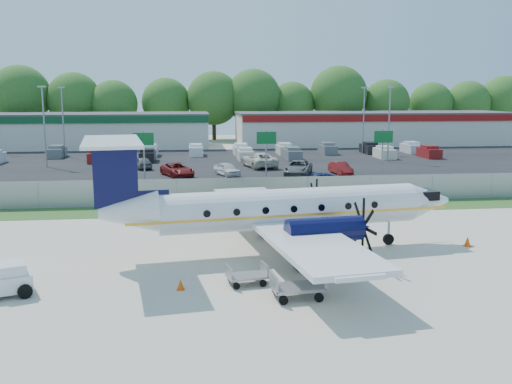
{
  "coord_description": "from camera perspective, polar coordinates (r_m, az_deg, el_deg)",
  "views": [
    {
      "loc": [
        -4.17,
        -28.4,
        8.37
      ],
      "look_at": [
        0.0,
        6.0,
        2.3
      ],
      "focal_mm": 40.0,
      "sensor_mm": 36.0,
      "label": 1
    }
  ],
  "objects": [
    {
      "name": "parked_car_c",
      "position": [
        58.18,
        -2.92,
        1.65
      ],
      "size": [
        2.93,
        4.16,
        1.32
      ],
      "primitive_type": "imported",
      "rotation": [
        0.0,
        0.0,
        0.4
      ],
      "color": "silver",
      "rests_on": "ground"
    },
    {
      "name": "sign_mid",
      "position": [
        52.03,
        1.04,
        4.69
      ],
      "size": [
        1.8,
        0.26,
        5.0
      ],
      "color": "gray",
      "rests_on": "ground"
    },
    {
      "name": "light_pole_nw",
      "position": [
        68.34,
        -20.44,
        6.68
      ],
      "size": [
        0.9,
        0.35,
        9.09
      ],
      "color": "gray",
      "rests_on": "ground"
    },
    {
      "name": "light_pole_ne",
      "position": [
        70.74,
        13.18,
        7.13
      ],
      "size": [
        0.9,
        0.35,
        9.09
      ],
      "color": "gray",
      "rests_on": "ground"
    },
    {
      "name": "light_pole_sw",
      "position": [
        78.09,
        -18.75,
        7.11
      ],
      "size": [
        0.9,
        0.35,
        9.09
      ],
      "color": "gray",
      "rests_on": "ground"
    },
    {
      "name": "parked_car_e",
      "position": [
        59.63,
        8.44,
        1.76
      ],
      "size": [
        1.82,
        4.04,
        1.29
      ],
      "primitive_type": "imported",
      "rotation": [
        0.0,
        0.0,
        0.12
      ],
      "color": "maroon",
      "rests_on": "ground"
    },
    {
      "name": "parked_car_a",
      "position": [
        57.5,
        -13.18,
        1.3
      ],
      "size": [
        2.43,
        4.24,
        1.36
      ],
      "primitive_type": "imported",
      "rotation": [
        0.0,
        0.0,
        0.22
      ],
      "color": "silver",
      "rests_on": "ground"
    },
    {
      "name": "building_west",
      "position": [
        92.71,
        -19.35,
        5.83
      ],
      "size": [
        46.4,
        12.4,
        5.24
      ],
      "color": "silver",
      "rests_on": "ground"
    },
    {
      "name": "perimeter_fence",
      "position": [
        43.24,
        -1.28,
        0.12
      ],
      "size": [
        120.0,
        0.06,
        1.99
      ],
      "color": "gray",
      "rests_on": "ground"
    },
    {
      "name": "aircraft",
      "position": [
        29.86,
        2.69,
        -1.67
      ],
      "size": [
        20.05,
        19.7,
        6.14
      ],
      "color": "silver",
      "rests_on": "ground"
    },
    {
      "name": "grass_verge",
      "position": [
        41.47,
        -1.0,
        -1.7
      ],
      "size": [
        170.0,
        4.0,
        0.02
      ],
      "primitive_type": "cube",
      "color": "#2D561E",
      "rests_on": "ground"
    },
    {
      "name": "parked_car_b",
      "position": [
        58.11,
        -7.85,
        1.56
      ],
      "size": [
        3.9,
        5.39,
        1.36
      ],
      "primitive_type": "imported",
      "rotation": [
        0.0,
        0.0,
        0.37
      ],
      "color": "maroon",
      "rests_on": "ground"
    },
    {
      "name": "parked_car_d",
      "position": [
        58.8,
        4.23,
        1.72
      ],
      "size": [
        4.06,
        5.82,
        1.48
      ],
      "primitive_type": "imported",
      "rotation": [
        0.0,
        0.0,
        -0.33
      ],
      "color": "#595B5E",
      "rests_on": "ground"
    },
    {
      "name": "far_parking_rows",
      "position": [
        74.0,
        -3.64,
        3.42
      ],
      "size": [
        56.0,
        10.0,
        1.6
      ],
      "primitive_type": null,
      "color": "gray",
      "rests_on": "ground"
    },
    {
      "name": "sign_right",
      "position": [
        54.64,
        12.58,
        4.7
      ],
      "size": [
        1.8,
        0.26,
        5.0
      ],
      "color": "gray",
      "rests_on": "ground"
    },
    {
      "name": "parked_car_g",
      "position": [
        64.53,
        0.31,
        2.48
      ],
      "size": [
        3.98,
        6.56,
        1.7
      ],
      "primitive_type": "imported",
      "rotation": [
        0.0,
        0.0,
        3.34
      ],
      "color": "beige",
      "rests_on": "ground"
    },
    {
      "name": "parking_lot",
      "position": [
        69.04,
        -3.4,
        2.96
      ],
      "size": [
        170.0,
        32.0,
        0.02
      ],
      "primitive_type": "cube",
      "color": "black",
      "rests_on": "ground"
    },
    {
      "name": "cone_port_wing",
      "position": [
        25.01,
        -7.55,
        -9.17
      ],
      "size": [
        0.33,
        0.33,
        0.47
      ],
      "color": "#F64B07",
      "rests_on": "ground"
    },
    {
      "name": "baggage_cart_near",
      "position": [
        23.77,
        4.17,
        -9.39
      ],
      "size": [
        2.22,
        1.46,
        1.11
      ],
      "color": "gray",
      "rests_on": "ground"
    },
    {
      "name": "baggage_cart_far",
      "position": [
        25.36,
        -0.92,
        -8.34
      ],
      "size": [
        1.88,
        1.32,
        0.9
      ],
      "color": "gray",
      "rests_on": "ground"
    },
    {
      "name": "access_road",
      "position": [
        48.32,
        -1.86,
        -0.03
      ],
      "size": [
        170.0,
        8.0,
        0.02
      ],
      "primitive_type": "cube",
      "color": "black",
      "rests_on": "ground"
    },
    {
      "name": "cone_starboard_wing",
      "position": [
        37.94,
        1.39,
        -2.39
      ],
      "size": [
        0.41,
        0.41,
        0.58
      ],
      "color": "#F64B07",
      "rests_on": "ground"
    },
    {
      "name": "cone_nose",
      "position": [
        33.62,
        20.4,
        -4.67
      ],
      "size": [
        0.38,
        0.38,
        0.54
      ],
      "color": "#F64B07",
      "rests_on": "ground"
    },
    {
      "name": "road_car_mid",
      "position": [
        50.34,
        5.98,
        0.31
      ],
      "size": [
        5.36,
        3.25,
        1.39
      ],
      "primitive_type": "imported",
      "rotation": [
        0.0,
        0.0,
        -1.37
      ],
      "color": "navy",
      "rests_on": "ground"
    },
    {
      "name": "ground",
      "position": [
        29.91,
        1.39,
        -6.32
      ],
      "size": [
        170.0,
        170.0,
        0.0
      ],
      "primitive_type": "plane",
      "color": "beige",
      "rests_on": "ground"
    },
    {
      "name": "sign_left",
      "position": [
        51.67,
        -11.17,
        4.46
      ],
      "size": [
        1.8,
        0.26,
        5.0
      ],
      "color": "gray",
      "rests_on": "ground"
    },
    {
      "name": "tree_line",
      "position": [
        102.83,
        -4.58,
        5.24
      ],
      "size": [
        112.0,
        6.0,
        14.0
      ],
      "primitive_type": null,
      "color": "#2A5C1B",
      "rests_on": "ground"
    },
    {
      "name": "building_east",
      "position": [
        95.46,
        11.6,
        6.29
      ],
      "size": [
        44.4,
        12.4,
        5.24
      ],
      "color": "silver",
      "rests_on": "ground"
    },
    {
      "name": "pushback_tug",
      "position": [
        26.19,
        -24.09,
        -8.11
      ],
      "size": [
        2.9,
        2.56,
        1.36
      ],
      "color": "silver",
      "rests_on": "ground"
    },
    {
      "name": "light_pole_se",
      "position": [
        80.2,
        10.73,
        7.52
      ],
      "size": [
        0.9,
        0.35,
        9.09
      ],
      "color": "gray",
      "rests_on": "ground"
    },
    {
      "name": "parked_car_f",
      "position": [
        64.47,
        -11.29,
        2.28
      ],
      "size": [
        2.66,
        4.2,
        1.33
      ],
      "primitive_type": "imported",
      "rotation": [
        0.0,
        0.0,
        3.44
      ],
      "color": "#595B5E",
      "rests_on": "ground"
    }
  ]
}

